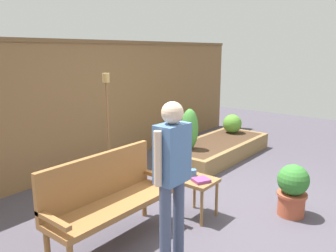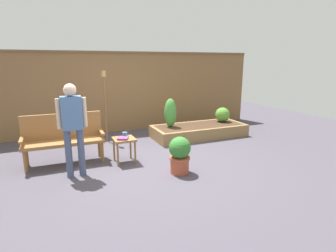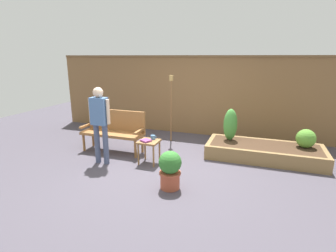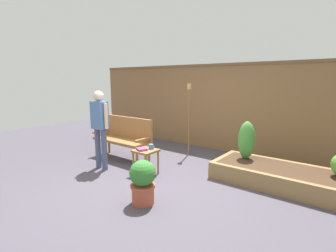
{
  "view_description": "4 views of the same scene",
  "coord_description": "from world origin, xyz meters",
  "px_view_note": "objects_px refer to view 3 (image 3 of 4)",
  "views": [
    {
      "loc": [
        -3.56,
        -1.95,
        2.0
      ],
      "look_at": [
        0.16,
        1.05,
        0.92
      ],
      "focal_mm": 36.27,
      "sensor_mm": 36.0,
      "label": 1
    },
    {
      "loc": [
        -1.52,
        -4.68,
        1.9
      ],
      "look_at": [
        0.62,
        0.34,
        0.59
      ],
      "focal_mm": 28.85,
      "sensor_mm": 36.0,
      "label": 2
    },
    {
      "loc": [
        1.7,
        -4.51,
        2.14
      ],
      "look_at": [
        -0.11,
        0.61,
        0.7
      ],
      "focal_mm": 28.28,
      "sensor_mm": 36.0,
      "label": 3
    },
    {
      "loc": [
        2.78,
        -3.18,
        1.77
      ],
      "look_at": [
        -0.09,
        0.5,
        0.91
      ],
      "focal_mm": 27.07,
      "sensor_mm": 36.0,
      "label": 4
    }
  ],
  "objects_px": {
    "garden_bench": "(114,128)",
    "shrub_near_bench": "(230,125)",
    "side_table": "(149,145)",
    "shrub_far_corner": "(306,139)",
    "book_on_table": "(146,141)",
    "cup_on_table": "(153,137)",
    "potted_boxwood": "(170,169)",
    "person_by_bench": "(100,119)",
    "tiki_torch": "(171,97)"
  },
  "relations": [
    {
      "from": "shrub_far_corner",
      "to": "person_by_bench",
      "type": "relative_size",
      "value": 0.25
    },
    {
      "from": "book_on_table",
      "to": "person_by_bench",
      "type": "relative_size",
      "value": 0.12
    },
    {
      "from": "shrub_near_bench",
      "to": "potted_boxwood",
      "type": "bearing_deg",
      "value": -109.29
    },
    {
      "from": "side_table",
      "to": "potted_boxwood",
      "type": "bearing_deg",
      "value": -49.18
    },
    {
      "from": "potted_boxwood",
      "to": "person_by_bench",
      "type": "xyz_separation_m",
      "value": [
        -1.67,
        0.56,
        0.59
      ]
    },
    {
      "from": "potted_boxwood",
      "to": "person_by_bench",
      "type": "distance_m",
      "value": 1.85
    },
    {
      "from": "shrub_far_corner",
      "to": "shrub_near_bench",
      "type": "bearing_deg",
      "value": 180.0
    },
    {
      "from": "person_by_bench",
      "to": "shrub_far_corner",
      "type": "bearing_deg",
      "value": 20.85
    },
    {
      "from": "potted_boxwood",
      "to": "person_by_bench",
      "type": "height_order",
      "value": "person_by_bench"
    },
    {
      "from": "garden_bench",
      "to": "cup_on_table",
      "type": "relative_size",
      "value": 11.17
    },
    {
      "from": "side_table",
      "to": "tiki_torch",
      "type": "relative_size",
      "value": 0.29
    },
    {
      "from": "potted_boxwood",
      "to": "person_by_bench",
      "type": "bearing_deg",
      "value": 161.57
    },
    {
      "from": "shrub_far_corner",
      "to": "garden_bench",
      "type": "bearing_deg",
      "value": -169.72
    },
    {
      "from": "book_on_table",
      "to": "shrub_near_bench",
      "type": "distance_m",
      "value": 1.96
    },
    {
      "from": "garden_bench",
      "to": "shrub_near_bench",
      "type": "relative_size",
      "value": 2.02
    },
    {
      "from": "potted_boxwood",
      "to": "shrub_near_bench",
      "type": "distance_m",
      "value": 2.19
    },
    {
      "from": "potted_boxwood",
      "to": "side_table",
      "type": "bearing_deg",
      "value": 130.82
    },
    {
      "from": "garden_bench",
      "to": "tiki_torch",
      "type": "distance_m",
      "value": 1.61
    },
    {
      "from": "shrub_near_bench",
      "to": "shrub_far_corner",
      "type": "height_order",
      "value": "shrub_near_bench"
    },
    {
      "from": "cup_on_table",
      "to": "book_on_table",
      "type": "xyz_separation_m",
      "value": [
        -0.08,
        -0.17,
        -0.03
      ]
    },
    {
      "from": "garden_bench",
      "to": "shrub_far_corner",
      "type": "xyz_separation_m",
      "value": [
        4.06,
        0.74,
        -0.05
      ]
    },
    {
      "from": "garden_bench",
      "to": "potted_boxwood",
      "type": "relative_size",
      "value": 2.22
    },
    {
      "from": "book_on_table",
      "to": "garden_bench",
      "type": "bearing_deg",
      "value": 179.2
    },
    {
      "from": "book_on_table",
      "to": "tiki_torch",
      "type": "xyz_separation_m",
      "value": [
        -0.01,
        1.6,
        0.66
      ]
    },
    {
      "from": "garden_bench",
      "to": "shrub_near_bench",
      "type": "height_order",
      "value": "shrub_near_bench"
    },
    {
      "from": "garden_bench",
      "to": "side_table",
      "type": "height_order",
      "value": "garden_bench"
    },
    {
      "from": "shrub_near_bench",
      "to": "person_by_bench",
      "type": "distance_m",
      "value": 2.83
    },
    {
      "from": "side_table",
      "to": "shrub_far_corner",
      "type": "bearing_deg",
      "value": 21.33
    },
    {
      "from": "cup_on_table",
      "to": "tiki_torch",
      "type": "relative_size",
      "value": 0.08
    },
    {
      "from": "shrub_near_bench",
      "to": "tiki_torch",
      "type": "relative_size",
      "value": 0.42
    },
    {
      "from": "shrub_near_bench",
      "to": "tiki_torch",
      "type": "bearing_deg",
      "value": 166.65
    },
    {
      "from": "garden_bench",
      "to": "side_table",
      "type": "xyz_separation_m",
      "value": [
        1.05,
        -0.44,
        -0.15
      ]
    },
    {
      "from": "book_on_table",
      "to": "shrub_near_bench",
      "type": "xyz_separation_m",
      "value": [
        1.51,
        1.24,
        0.16
      ]
    },
    {
      "from": "side_table",
      "to": "shrub_far_corner",
      "type": "distance_m",
      "value": 3.23
    },
    {
      "from": "side_table",
      "to": "book_on_table",
      "type": "height_order",
      "value": "book_on_table"
    },
    {
      "from": "tiki_torch",
      "to": "person_by_bench",
      "type": "xyz_separation_m",
      "value": [
        -0.86,
        -1.86,
        -0.22
      ]
    },
    {
      "from": "shrub_near_bench",
      "to": "shrub_far_corner",
      "type": "distance_m",
      "value": 1.55
    },
    {
      "from": "potted_boxwood",
      "to": "shrub_near_bench",
      "type": "xyz_separation_m",
      "value": [
        0.72,
        2.05,
        0.31
      ]
    },
    {
      "from": "cup_on_table",
      "to": "shrub_far_corner",
      "type": "height_order",
      "value": "shrub_far_corner"
    },
    {
      "from": "side_table",
      "to": "tiki_torch",
      "type": "xyz_separation_m",
      "value": [
        -0.05,
        1.54,
        0.76
      ]
    },
    {
      "from": "shrub_far_corner",
      "to": "tiki_torch",
      "type": "distance_m",
      "value": 3.15
    },
    {
      "from": "cup_on_table",
      "to": "tiki_torch",
      "type": "height_order",
      "value": "tiki_torch"
    },
    {
      "from": "book_on_table",
      "to": "shrub_far_corner",
      "type": "height_order",
      "value": "shrub_far_corner"
    },
    {
      "from": "potted_boxwood",
      "to": "person_by_bench",
      "type": "relative_size",
      "value": 0.42
    },
    {
      "from": "shrub_far_corner",
      "to": "side_table",
      "type": "bearing_deg",
      "value": -158.67
    },
    {
      "from": "cup_on_table",
      "to": "shrub_near_bench",
      "type": "relative_size",
      "value": 0.18
    },
    {
      "from": "book_on_table",
      "to": "shrub_far_corner",
      "type": "bearing_deg",
      "value": 47.56
    },
    {
      "from": "book_on_table",
      "to": "potted_boxwood",
      "type": "height_order",
      "value": "potted_boxwood"
    },
    {
      "from": "side_table",
      "to": "cup_on_table",
      "type": "distance_m",
      "value": 0.17
    },
    {
      "from": "tiki_torch",
      "to": "side_table",
      "type": "bearing_deg",
      "value": -88.14
    }
  ]
}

